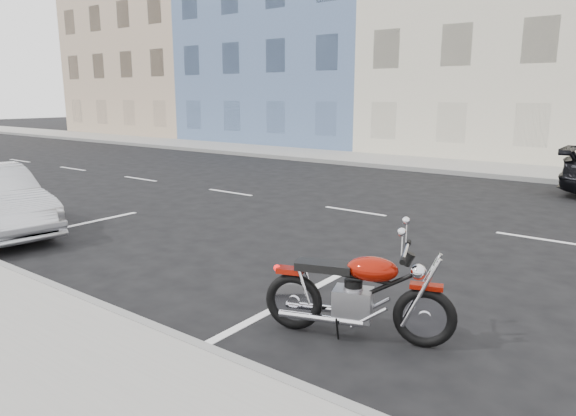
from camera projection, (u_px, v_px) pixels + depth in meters
name	position (u px, v px, depth m)	size (l,w,h in m)	color
ground	(438.00, 224.00, 10.85)	(120.00, 120.00, 0.00)	black
sidewalk_far	(398.00, 162.00, 20.56)	(80.00, 3.40, 0.15)	gray
curb_far	(378.00, 166.00, 19.23)	(80.00, 0.12, 0.16)	gray
bldg_far_west	(182.00, 49.00, 37.56)	(12.00, 12.00, 12.00)	tan
bldg_blue	(318.00, 30.00, 30.41)	(12.00, 12.00, 13.00)	slate
bldg_cream	(535.00, 27.00, 23.52)	(12.00, 12.00, 11.50)	beige
motorcycle	(428.00, 305.00, 5.41)	(2.04, 0.96, 1.07)	black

